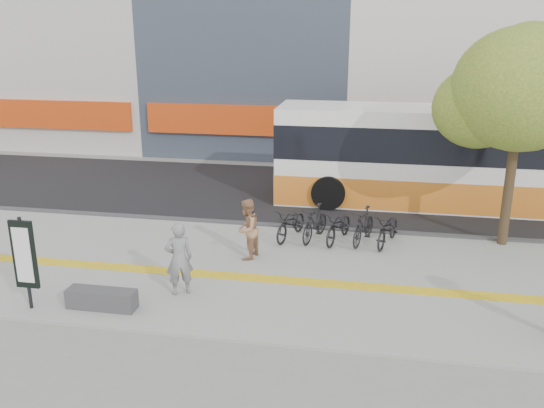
% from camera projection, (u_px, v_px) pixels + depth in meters
% --- Properties ---
extents(ground, '(120.00, 120.00, 0.00)m').
position_uv_depth(ground, '(226.00, 297.00, 13.75)').
color(ground, slate).
rests_on(ground, ground).
extents(sidewalk, '(40.00, 7.00, 0.08)m').
position_uv_depth(sidewalk, '(240.00, 270.00, 15.15)').
color(sidewalk, gray).
rests_on(sidewalk, ground).
extents(tactile_strip, '(40.00, 0.45, 0.01)m').
position_uv_depth(tactile_strip, '(236.00, 276.00, 14.67)').
color(tactile_strip, yellow).
rests_on(tactile_strip, sidewalk).
extents(street, '(40.00, 8.00, 0.06)m').
position_uv_depth(street, '(285.00, 192.00, 22.19)').
color(street, black).
rests_on(street, ground).
extents(curb, '(40.00, 0.25, 0.14)m').
position_uv_depth(curb, '(266.00, 226.00, 18.42)').
color(curb, '#39383B').
rests_on(curb, ground).
extents(bench, '(1.60, 0.45, 0.45)m').
position_uv_depth(bench, '(102.00, 299.00, 12.99)').
color(bench, '#39383B').
rests_on(bench, sidewalk).
extents(signboard, '(0.55, 0.10, 2.20)m').
position_uv_depth(signboard, '(24.00, 256.00, 12.66)').
color(signboard, black).
rests_on(signboard, sidewalk).
extents(street_tree, '(4.40, 3.80, 6.31)m').
position_uv_depth(street_tree, '(519.00, 92.00, 15.68)').
color(street_tree, '#352618').
rests_on(street_tree, sidewalk).
extents(bus, '(12.98, 3.08, 3.46)m').
position_uv_depth(bus, '(461.00, 161.00, 20.12)').
color(bus, white).
rests_on(bus, street).
extents(bicycle_row, '(4.02, 1.93, 1.07)m').
position_uv_depth(bicycle_row, '(339.00, 225.00, 16.91)').
color(bicycle_row, black).
rests_on(bicycle_row, sidewalk).
extents(seated_woman, '(0.79, 0.70, 1.81)m').
position_uv_depth(seated_woman, '(179.00, 259.00, 13.49)').
color(seated_woman, black).
rests_on(seated_woman, sidewalk).
extents(pedestrian_tan, '(0.82, 0.95, 1.70)m').
position_uv_depth(pedestrian_tan, '(247.00, 229.00, 15.59)').
color(pedestrian_tan, '#A2714F').
rests_on(pedestrian_tan, sidewalk).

